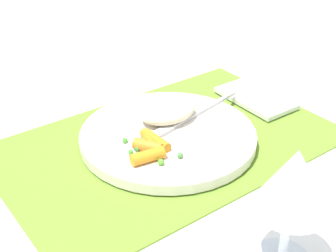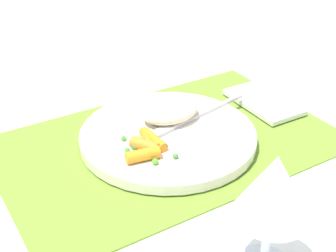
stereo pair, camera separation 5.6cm
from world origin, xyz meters
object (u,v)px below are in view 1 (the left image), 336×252
(plate, at_px, (168,136))
(carrot_portion, at_px, (150,146))
(rice_mound, at_px, (168,110))
(wine_glass, at_px, (294,184))
(napkin, at_px, (255,98))
(fork, at_px, (187,119))

(plate, height_order, carrot_portion, carrot_portion)
(rice_mound, bearing_deg, wine_glass, 77.90)
(napkin, bearing_deg, carrot_portion, 9.49)
(plate, distance_m, napkin, 0.21)
(plate, height_order, rice_mound, rice_mound)
(carrot_portion, distance_m, wine_glass, 0.25)
(carrot_portion, bearing_deg, plate, -151.95)
(rice_mound, height_order, napkin, rice_mound)
(fork, bearing_deg, carrot_portion, 20.58)
(plate, height_order, napkin, plate)
(wine_glass, relative_size, napkin, 1.07)
(fork, relative_size, napkin, 1.51)
(rice_mound, xyz_separation_m, napkin, (-0.18, 0.02, -0.03))
(plate, distance_m, wine_glass, 0.29)
(fork, height_order, wine_glass, wine_glass)
(plate, xyz_separation_m, napkin, (-0.20, -0.02, -0.00))
(rice_mound, relative_size, wine_glass, 0.65)
(rice_mound, xyz_separation_m, carrot_portion, (0.07, 0.06, -0.01))
(carrot_portion, bearing_deg, napkin, -170.51)
(fork, bearing_deg, rice_mound, -44.72)
(fork, xyz_separation_m, napkin, (-0.16, -0.01, -0.01))
(napkin, bearing_deg, rice_mound, -4.86)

